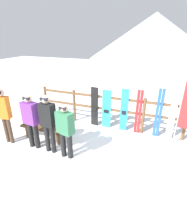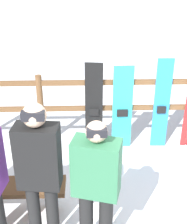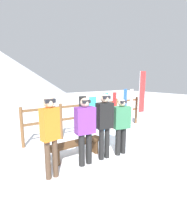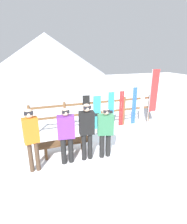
{
  "view_description": "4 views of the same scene",
  "coord_description": "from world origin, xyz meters",
  "px_view_note": "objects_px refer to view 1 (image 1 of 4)",
  "views": [
    {
      "loc": [
        1.67,
        -3.86,
        3.15
      ],
      "look_at": [
        -0.21,
        0.97,
        0.87
      ],
      "focal_mm": 28.0,
      "sensor_mm": 36.0,
      "label": 1
    },
    {
      "loc": [
        -0.59,
        -2.84,
        2.89
      ],
      "look_at": [
        -0.48,
        0.8,
        1.09
      ],
      "focal_mm": 50.0,
      "sensor_mm": 36.0,
      "label": 2
    },
    {
      "loc": [
        -3.84,
        -3.71,
        2.11
      ],
      "look_at": [
        -0.62,
        0.76,
        1.06
      ],
      "focal_mm": 28.0,
      "sensor_mm": 36.0,
      "label": 3
    },
    {
      "loc": [
        -2.38,
        -4.72,
        3.04
      ],
      "look_at": [
        -0.37,
        1.01,
        1.01
      ],
      "focal_mm": 28.0,
      "sensor_mm": 36.0,
      "label": 4
    }
  ],
  "objects_px": {
    "ski_pair_blue": "(159,114)",
    "ski_pair_red": "(138,112)",
    "snowboard_cyan": "(106,109)",
    "rental_flag": "(187,102)",
    "snowboard_blue": "(124,111)",
    "person_plaid_green": "(65,128)",
    "person_orange": "(4,112)",
    "snowboard_black_stripe": "(95,107)",
    "person_black": "(48,120)",
    "person_purple": "(31,119)",
    "ski_pair_white": "(172,116)",
    "bench": "(44,130)"
  },
  "relations": [
    {
      "from": "person_orange",
      "to": "ski_pair_red",
      "type": "relative_size",
      "value": 1.14
    },
    {
      "from": "bench",
      "to": "ski_pair_blue",
      "type": "height_order",
      "value": "ski_pair_blue"
    },
    {
      "from": "person_black",
      "to": "person_purple",
      "type": "bearing_deg",
      "value": 178.8
    },
    {
      "from": "person_orange",
      "to": "rental_flag",
      "type": "relative_size",
      "value": 0.73
    },
    {
      "from": "bench",
      "to": "person_orange",
      "type": "xyz_separation_m",
      "value": [
        -0.92,
        -0.55,
        0.72
      ]
    },
    {
      "from": "bench",
      "to": "snowboard_blue",
      "type": "relative_size",
      "value": 1.02
    },
    {
      "from": "person_plaid_green",
      "to": "snowboard_blue",
      "type": "bearing_deg",
      "value": 61.07
    },
    {
      "from": "person_plaid_green",
      "to": "snowboard_cyan",
      "type": "bearing_deg",
      "value": 76.27
    },
    {
      "from": "person_plaid_green",
      "to": "snowboard_blue",
      "type": "height_order",
      "value": "person_plaid_green"
    },
    {
      "from": "person_purple",
      "to": "ski_pair_white",
      "type": "height_order",
      "value": "person_purple"
    },
    {
      "from": "ski_pair_white",
      "to": "person_plaid_green",
      "type": "bearing_deg",
      "value": -142.37
    },
    {
      "from": "person_orange",
      "to": "person_purple",
      "type": "distance_m",
      "value": 0.92
    },
    {
      "from": "person_orange",
      "to": "ski_pair_blue",
      "type": "height_order",
      "value": "person_orange"
    },
    {
      "from": "snowboard_blue",
      "to": "person_plaid_green",
      "type": "bearing_deg",
      "value": -118.93
    },
    {
      "from": "snowboard_blue",
      "to": "ski_pair_blue",
      "type": "xyz_separation_m",
      "value": [
        1.12,
        0.0,
        0.07
      ]
    },
    {
      "from": "person_plaid_green",
      "to": "snowboard_black_stripe",
      "type": "xyz_separation_m",
      "value": [
        0.04,
        2.05,
        -0.16
      ]
    },
    {
      "from": "person_plaid_green",
      "to": "ski_pair_red",
      "type": "relative_size",
      "value": 1.02
    },
    {
      "from": "snowboard_black_stripe",
      "to": "rental_flag",
      "type": "xyz_separation_m",
      "value": [
        2.9,
        -0.31,
        0.68
      ]
    },
    {
      "from": "person_orange",
      "to": "person_black",
      "type": "xyz_separation_m",
      "value": [
        1.5,
        0.07,
        -0.04
      ]
    },
    {
      "from": "snowboard_black_stripe",
      "to": "rental_flag",
      "type": "bearing_deg",
      "value": -6.07
    },
    {
      "from": "person_plaid_green",
      "to": "snowboard_black_stripe",
      "type": "height_order",
      "value": "person_plaid_green"
    },
    {
      "from": "bench",
      "to": "snowboard_black_stripe",
      "type": "bearing_deg",
      "value": 52.26
    },
    {
      "from": "snowboard_cyan",
      "to": "ski_pair_blue",
      "type": "distance_m",
      "value": 1.76
    },
    {
      "from": "person_black",
      "to": "snowboard_cyan",
      "type": "xyz_separation_m",
      "value": [
        1.06,
        2.01,
        -0.31
      ]
    },
    {
      "from": "person_orange",
      "to": "person_black",
      "type": "relative_size",
      "value": 1.02
    },
    {
      "from": "person_plaid_green",
      "to": "ski_pair_red",
      "type": "xyz_separation_m",
      "value": [
        1.63,
        2.06,
        -0.12
      ]
    },
    {
      "from": "person_plaid_green",
      "to": "rental_flag",
      "type": "height_order",
      "value": "rental_flag"
    },
    {
      "from": "bench",
      "to": "person_purple",
      "type": "xyz_separation_m",
      "value": [
        -0.01,
        -0.47,
        0.62
      ]
    },
    {
      "from": "person_orange",
      "to": "rental_flag",
      "type": "distance_m",
      "value": 5.31
    },
    {
      "from": "ski_pair_blue",
      "to": "ski_pair_red",
      "type": "bearing_deg",
      "value": 180.0
    },
    {
      "from": "person_purple",
      "to": "ski_pair_white",
      "type": "bearing_deg",
      "value": 27.62
    },
    {
      "from": "person_black",
      "to": "rental_flag",
      "type": "relative_size",
      "value": 0.71
    },
    {
      "from": "snowboard_black_stripe",
      "to": "snowboard_cyan",
      "type": "xyz_separation_m",
      "value": [
        0.46,
        -0.0,
        -0.03
      ]
    },
    {
      "from": "ski_pair_red",
      "to": "person_plaid_green",
      "type": "bearing_deg",
      "value": -128.31
    },
    {
      "from": "person_black",
      "to": "rental_flag",
      "type": "distance_m",
      "value": 3.91
    },
    {
      "from": "rental_flag",
      "to": "snowboard_black_stripe",
      "type": "bearing_deg",
      "value": 173.93
    },
    {
      "from": "ski_pair_red",
      "to": "rental_flag",
      "type": "bearing_deg",
      "value": -13.35
    },
    {
      "from": "person_plaid_green",
      "to": "ski_pair_blue",
      "type": "relative_size",
      "value": 0.94
    },
    {
      "from": "snowboard_cyan",
      "to": "rental_flag",
      "type": "relative_size",
      "value": 0.59
    },
    {
      "from": "person_orange",
      "to": "ski_pair_red",
      "type": "bearing_deg",
      "value": 29.41
    },
    {
      "from": "snowboard_black_stripe",
      "to": "rental_flag",
      "type": "distance_m",
      "value": 2.99
    },
    {
      "from": "person_orange",
      "to": "snowboard_blue",
      "type": "distance_m",
      "value": 3.82
    },
    {
      "from": "bench",
      "to": "snowboard_black_stripe",
      "type": "xyz_separation_m",
      "value": [
        1.18,
        1.53,
        0.4
      ]
    },
    {
      "from": "ski_pair_red",
      "to": "snowboard_blue",
      "type": "bearing_deg",
      "value": -179.61
    },
    {
      "from": "snowboard_black_stripe",
      "to": "ski_pair_white",
      "type": "bearing_deg",
      "value": 0.07
    },
    {
      "from": "snowboard_black_stripe",
      "to": "snowboard_blue",
      "type": "relative_size",
      "value": 0.96
    },
    {
      "from": "bench",
      "to": "ski_pair_red",
      "type": "relative_size",
      "value": 1.02
    },
    {
      "from": "person_plaid_green",
      "to": "ski_pair_white",
      "type": "xyz_separation_m",
      "value": [
        2.67,
        2.06,
        -0.07
      ]
    },
    {
      "from": "person_orange",
      "to": "ski_pair_red",
      "type": "height_order",
      "value": "person_orange"
    },
    {
      "from": "bench",
      "to": "person_black",
      "type": "bearing_deg",
      "value": -39.71
    }
  ]
}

